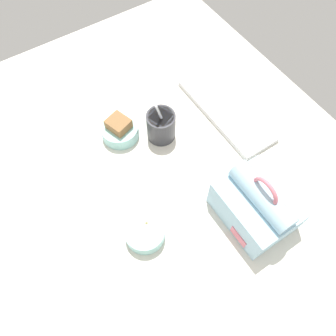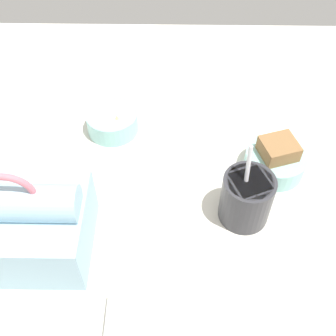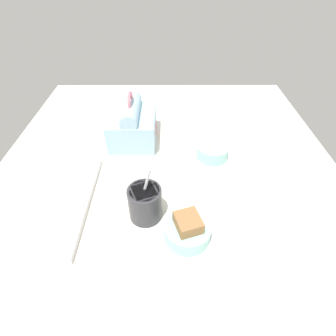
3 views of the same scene
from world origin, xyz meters
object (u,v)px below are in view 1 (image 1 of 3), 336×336
object	(u,v)px
soup_cup	(161,125)
bento_bowl_snacks	(145,233)
keyboard	(226,110)
bento_bowl_sandwich	(120,130)
lunch_bag	(257,205)

from	to	relation	value
soup_cup	bento_bowl_snacks	size ratio (longest dim) A/B	1.51
keyboard	bento_bowl_sandwich	world-z (taller)	bento_bowl_sandwich
bento_bowl_sandwich	bento_bowl_snacks	world-z (taller)	bento_bowl_sandwich
keyboard	lunch_bag	distance (cm)	35.47
keyboard	bento_bowl_snacks	size ratio (longest dim) A/B	3.45
soup_cup	bento_bowl_sandwich	distance (cm)	12.68
keyboard	bento_bowl_sandwich	xyz separation A→B (cm)	(-10.53, -32.70, 1.67)
keyboard	bento_bowl_sandwich	bearing A→B (deg)	-107.85
keyboard	soup_cup	xyz separation A→B (cm)	(-3.74, -22.23, 3.89)
bento_bowl_sandwich	soup_cup	bearing A→B (deg)	57.01
lunch_bag	bento_bowl_sandwich	xyz separation A→B (cm)	(-41.90, -16.99, -3.60)
bento_bowl_sandwich	bento_bowl_snacks	bearing A→B (deg)	-17.85
bento_bowl_snacks	bento_bowl_sandwich	bearing A→B (deg)	162.15
keyboard	soup_cup	world-z (taller)	soup_cup
lunch_bag	bento_bowl_snacks	bearing A→B (deg)	-111.23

